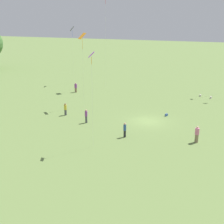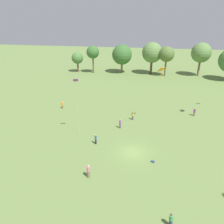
# 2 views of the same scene
# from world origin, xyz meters

# --- Properties ---
(ground_plane) EXTENTS (240.00, 240.00, 0.00)m
(ground_plane) POSITION_xyz_m (0.00, 0.00, 0.00)
(ground_plane) COLOR olive
(tree_0) EXTENTS (4.14, 4.14, 7.14)m
(tree_0) POSITION_xyz_m (-25.06, 48.43, 5.01)
(tree_0) COLOR brown
(tree_0) RESTS_ON ground_plane
(tree_1) EXTENTS (4.46, 4.46, 9.58)m
(tree_1) POSITION_xyz_m (-19.12, 48.07, 7.28)
(tree_1) COLOR brown
(tree_1) RESTS_ON ground_plane
(tree_2) EXTENTS (6.97, 6.97, 9.98)m
(tree_2) POSITION_xyz_m (-9.02, 49.93, 6.47)
(tree_2) COLOR brown
(tree_2) RESTS_ON ground_plane
(tree_3) EXTENTS (6.93, 6.93, 10.94)m
(tree_3) POSITION_xyz_m (1.41, 50.18, 7.43)
(tree_3) COLOR brown
(tree_3) RESTS_ON ground_plane
(tree_4) EXTENTS (5.11, 5.11, 9.95)m
(tree_4) POSITION_xyz_m (6.18, 48.00, 7.33)
(tree_4) COLOR brown
(tree_4) RESTS_ON ground_plane
(tree_5) EXTENTS (6.50, 6.50, 11.10)m
(tree_5) POSITION_xyz_m (17.41, 50.32, 7.81)
(tree_5) COLOR brown
(tree_5) RESTS_ON ground_plane
(person_0) EXTENTS (0.42, 0.42, 1.81)m
(person_0) POSITION_xyz_m (-3.13, 7.39, 0.92)
(person_0) COLOR #4C4C51
(person_0) RESTS_ON ground_plane
(person_1) EXTENTS (0.52, 0.52, 1.73)m
(person_1) POSITION_xyz_m (11.08, 15.56, 0.85)
(person_1) COLOR #847056
(person_1) RESTS_ON ground_plane
(person_2) EXTENTS (0.48, 0.48, 1.72)m
(person_2) POSITION_xyz_m (-1.19, 11.35, 0.86)
(person_2) COLOR #4C4C51
(person_2) RESTS_ON ground_plane
(person_3) EXTENTS (0.44, 0.44, 1.74)m
(person_3) POSITION_xyz_m (-6.16, 1.30, 0.89)
(person_3) COLOR #232328
(person_3) RESTS_ON ground_plane
(person_4) EXTENTS (0.57, 0.57, 1.67)m
(person_4) POSITION_xyz_m (4.80, -11.96, 0.82)
(person_4) COLOR #333D5B
(person_4) RESTS_ON ground_plane
(person_5) EXTENTS (0.56, 0.56, 1.90)m
(person_5) POSITION_xyz_m (-5.05, -6.58, 0.94)
(person_5) COLOR #847056
(person_5) RESTS_ON ground_plane
(person_6) EXTENTS (0.49, 0.49, 1.61)m
(person_6) POSITION_xyz_m (-17.16, 14.31, 0.79)
(person_6) COLOR #847056
(person_6) RESTS_ON ground_plane
(kite_1) EXTENTS (0.92, 0.82, 10.00)m
(kite_1) POSITION_xyz_m (-9.76, 3.73, 9.28)
(kite_1) COLOR purple
(kite_1) RESTS_ON ground_plane
(kite_4) EXTENTS (1.49, 1.48, 10.85)m
(kite_4) POSITION_xyz_m (3.43, 10.59, 10.17)
(kite_4) COLOR orange
(kite_4) RESTS_ON ground_plane
(picnic_bag_2) EXTENTS (0.49, 0.39, 0.31)m
(picnic_bag_2) POSITION_xyz_m (2.97, -1.96, 0.16)
(picnic_bag_2) COLOR #33518C
(picnic_bag_2) RESTS_ON ground_plane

